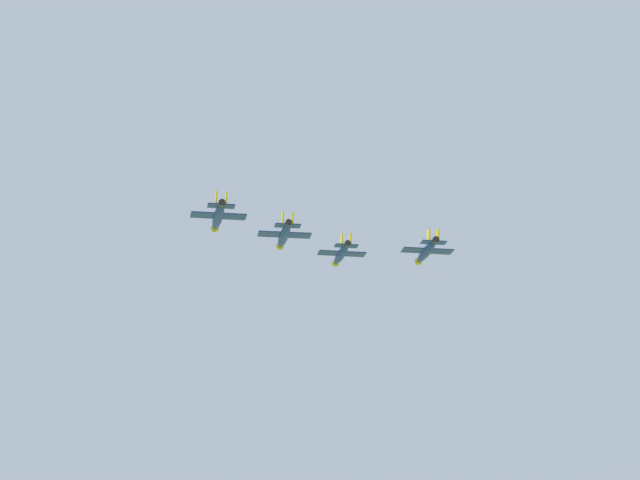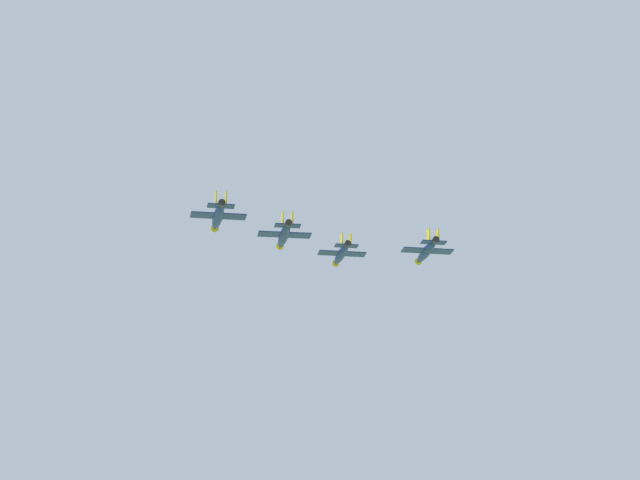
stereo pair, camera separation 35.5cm
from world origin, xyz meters
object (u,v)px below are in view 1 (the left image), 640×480
Objects in this scene: jet_right_wingman at (426,251)px; jet_left_outer at (218,216)px; jet_lead at (341,254)px; jet_left_wingman at (284,235)px.

jet_right_wingman is 46.78m from jet_left_outer.
jet_lead is 0.98× the size of jet_right_wingman.
jet_lead is 22.50m from jet_left_wingman.
jet_left_wingman is 22.55m from jet_left_outer.
jet_lead reaches higher than jet_right_wingman.
jet_left_outer is at bearing 139.19° from jet_lead.
jet_lead is 22.75m from jet_right_wingman.
jet_lead reaches higher than jet_left_outer.
jet_lead reaches higher than jet_left_wingman.
jet_left_wingman reaches higher than jet_left_outer.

